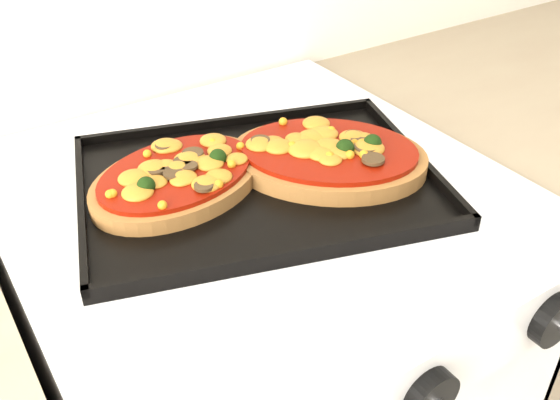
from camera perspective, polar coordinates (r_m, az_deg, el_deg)
control_panel at (r=0.64m, az=12.90°, el=-15.53°), size 0.60×0.02×0.09m
knob_center at (r=0.62m, az=13.65°, el=-16.99°), size 0.06×0.02×0.06m
knob_right at (r=0.73m, az=23.75°, el=-10.01°), size 0.06×0.02×0.06m
baking_tray at (r=0.77m, az=-2.04°, el=1.89°), size 0.50×0.43×0.02m
pizza_left at (r=0.76m, az=-9.42°, el=2.17°), size 0.26×0.21×0.03m
pizza_right at (r=0.79m, az=4.46°, el=4.18°), size 0.30×0.30×0.04m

